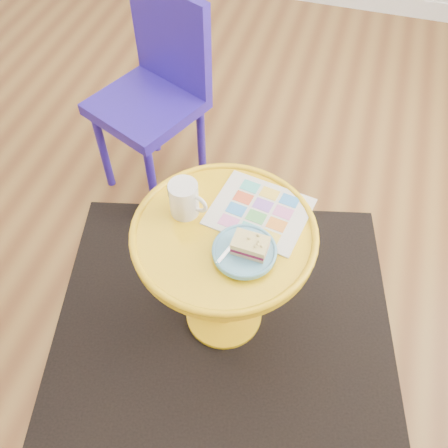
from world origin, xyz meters
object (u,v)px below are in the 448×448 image
(newspaper, at_px, (260,211))
(plate, at_px, (244,252))
(mug, at_px, (185,198))
(chair, at_px, (157,87))
(side_table, at_px, (224,260))

(newspaper, height_order, plate, plate)
(newspaper, relative_size, mug, 2.29)
(chair, xyz_separation_m, newspaper, (0.58, -0.56, 0.05))
(side_table, relative_size, chair, 0.66)
(mug, xyz_separation_m, plate, (0.22, -0.11, -0.05))
(side_table, xyz_separation_m, plate, (0.08, -0.07, 0.17))
(side_table, distance_m, chair, 0.84)
(side_table, xyz_separation_m, mug, (-0.14, 0.04, 0.22))
(mug, bearing_deg, newspaper, 29.67)
(side_table, bearing_deg, plate, -38.57)
(chair, bearing_deg, mug, -37.23)
(plate, bearing_deg, side_table, 141.43)
(chair, distance_m, plate, 0.93)
(mug, bearing_deg, side_table, -3.65)
(mug, distance_m, plate, 0.25)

